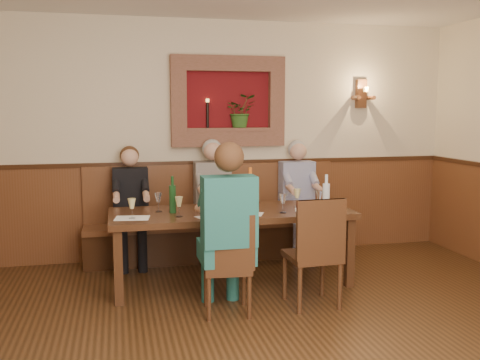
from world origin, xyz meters
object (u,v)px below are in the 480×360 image
object	(u,v)px
dining_table	(231,218)
person_bench_mid	(214,211)
chair_near_left	(227,284)
person_bench_left	(131,218)
person_chair_front	(227,243)
wine_bottle_green_a	(250,192)
bench	(215,231)
spittoon_bucket	(225,198)
person_bench_right	(299,209)
chair_near_right	(313,274)
wine_bottle_green_b	(173,198)
water_bottle	(326,197)

from	to	relation	value
dining_table	person_bench_mid	xyz separation A→B (m)	(-0.03, 0.84, -0.09)
chair_near_left	person_bench_mid	xyz separation A→B (m)	(0.18, 1.63, 0.32)
person_bench_left	person_chair_front	distance (m)	1.79
person_chair_front	wine_bottle_green_a	xyz separation A→B (m)	(0.40, 0.77, 0.31)
dining_table	bench	distance (m)	1.01
spittoon_bucket	wine_bottle_green_a	distance (m)	0.26
person_bench_mid	person_chair_front	world-z (taller)	person_chair_front
person_bench_right	person_chair_front	size ratio (longest dim) A/B	0.93
bench	dining_table	bearing A→B (deg)	-90.00
chair_near_right	person_bench_mid	bearing A→B (deg)	108.52
spittoon_bucket	bench	bearing A→B (deg)	85.91
chair_near_right	wine_bottle_green_a	world-z (taller)	wine_bottle_green_a
chair_near_left	wine_bottle_green_b	distance (m)	1.10
chair_near_left	wine_bottle_green_b	size ratio (longest dim) A/B	2.47
person_bench_mid	chair_near_left	bearing A→B (deg)	-96.34
chair_near_right	wine_bottle_green_a	size ratio (longest dim) A/B	2.31
bench	person_bench_mid	bearing A→B (deg)	-104.81
person_bench_right	wine_bottle_green_a	size ratio (longest dim) A/B	3.22
spittoon_bucket	wine_bottle_green_a	size ratio (longest dim) A/B	0.60
person_bench_left	wine_bottle_green_a	world-z (taller)	person_bench_left
dining_table	wine_bottle_green_b	bearing A→B (deg)	178.22
wine_bottle_green_b	person_bench_mid	bearing A→B (deg)	55.83
dining_table	bench	bearing A→B (deg)	90.00
dining_table	chair_near_left	xyz separation A→B (m)	(-0.21, -0.79, -0.41)
chair_near_left	person_chair_front	bearing A→B (deg)	90.28
person_bench_left	spittoon_bucket	bearing A→B (deg)	-42.48
person_bench_right	wine_bottle_green_b	world-z (taller)	person_bench_right
bench	person_bench_left	distance (m)	1.00
chair_near_left	spittoon_bucket	bearing A→B (deg)	85.37
bench	chair_near_right	xyz separation A→B (m)	(0.58, -1.71, -0.04)
bench	wine_bottle_green_b	distance (m)	1.23
wine_bottle_green_b	person_chair_front	bearing A→B (deg)	-64.60
chair_near_right	person_bench_right	size ratio (longest dim) A/B	0.72
bench	person_chair_front	world-z (taller)	person_chair_front
wine_bottle_green_a	wine_bottle_green_b	size ratio (longest dim) A/B	1.19
bench	chair_near_right	bearing A→B (deg)	-71.29
person_chair_front	water_bottle	bearing A→B (deg)	22.30
person_bench_right	spittoon_bucket	xyz separation A→B (m)	(-1.07, -0.82, 0.31)
person_bench_right	spittoon_bucket	distance (m)	1.39
person_bench_left	wine_bottle_green_b	size ratio (longest dim) A/B	3.73
person_bench_mid	water_bottle	size ratio (longest dim) A/B	3.72
person_chair_front	person_bench_right	bearing A→B (deg)	53.01
bench	person_chair_front	size ratio (longest dim) A/B	2.01
person_bench_right	person_chair_front	bearing A→B (deg)	-126.99
person_bench_mid	spittoon_bucket	world-z (taller)	person_bench_mid
dining_table	wine_bottle_green_b	size ratio (longest dim) A/B	6.61
water_bottle	person_bench_left	bearing A→B (deg)	147.49
person_bench_mid	water_bottle	distance (m)	1.51
person_bench_right	wine_bottle_green_a	bearing A→B (deg)	-133.91
chair_near_right	person_chair_front	world-z (taller)	person_chair_front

